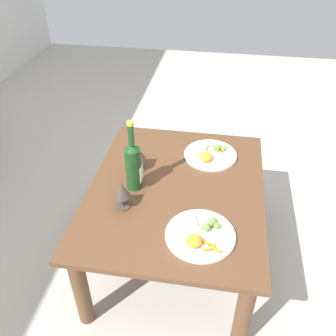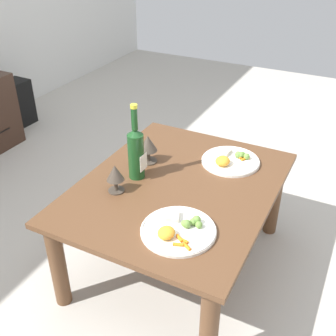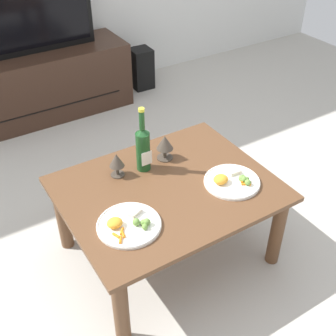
# 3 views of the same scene
# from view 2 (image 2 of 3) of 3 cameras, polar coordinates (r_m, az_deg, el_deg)

# --- Properties ---
(ground_plane) EXTENTS (6.40, 6.40, 0.00)m
(ground_plane) POSITION_cam_2_polar(r_m,az_deg,el_deg) (2.13, 1.23, -12.72)
(ground_plane) COLOR #B7B2A8
(dining_table) EXTENTS (1.03, 0.82, 0.46)m
(dining_table) POSITION_cam_2_polar(r_m,az_deg,el_deg) (1.88, 1.36, -4.32)
(dining_table) COLOR brown
(dining_table) RESTS_ON ground_plane
(floor_speaker) EXTENTS (0.19, 0.19, 0.36)m
(floor_speaker) POSITION_cam_2_polar(r_m,az_deg,el_deg) (3.62, -19.81, 8.48)
(floor_speaker) COLOR black
(floor_speaker) RESTS_ON ground_plane
(wine_bottle) EXTENTS (0.07, 0.07, 0.35)m
(wine_bottle) POSITION_cam_2_polar(r_m,az_deg,el_deg) (1.83, -4.43, 2.35)
(wine_bottle) COLOR #19471E
(wine_bottle) RESTS_ON dining_table
(goblet_left) EXTENTS (0.08, 0.08, 0.13)m
(goblet_left) POSITION_cam_2_polar(r_m,az_deg,el_deg) (1.76, -7.26, -0.84)
(goblet_left) COLOR #473D33
(goblet_left) RESTS_ON dining_table
(goblet_right) EXTENTS (0.09, 0.09, 0.14)m
(goblet_right) POSITION_cam_2_polar(r_m,az_deg,el_deg) (1.96, -2.77, 3.23)
(goblet_right) COLOR #473D33
(goblet_right) RESTS_ON dining_table
(dinner_plate_left) EXTENTS (0.29, 0.29, 0.05)m
(dinner_plate_left) POSITION_cam_2_polar(r_m,az_deg,el_deg) (1.57, 1.41, -8.43)
(dinner_plate_left) COLOR white
(dinner_plate_left) RESTS_ON dining_table
(dinner_plate_right) EXTENTS (0.28, 0.28, 0.05)m
(dinner_plate_right) POSITION_cam_2_polar(r_m,az_deg,el_deg) (2.01, 8.57, 1.07)
(dinner_plate_right) COLOR white
(dinner_plate_right) RESTS_ON dining_table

